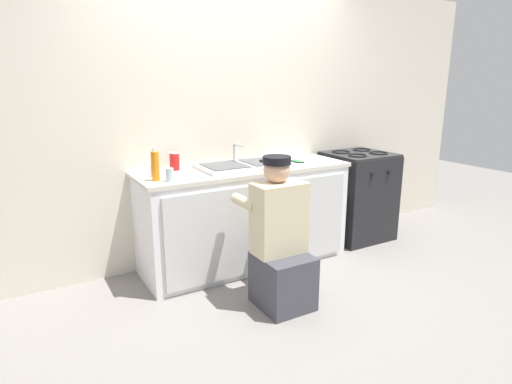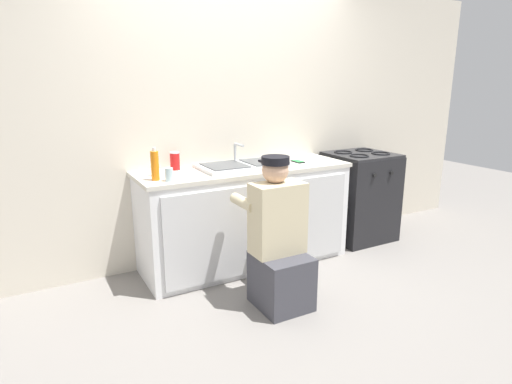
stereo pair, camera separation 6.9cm
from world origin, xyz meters
TOP-DOWN VIEW (x-y plane):
  - ground_plane at (0.00, 0.00)m, footprint 12.00×12.00m
  - back_wall at (0.00, 0.65)m, footprint 6.00×0.10m
  - counter_cabinet at (0.00, 0.29)m, footprint 1.84×0.62m
  - countertop at (0.00, 0.30)m, footprint 1.88×0.62m
  - sink_double_basin at (0.00, 0.30)m, footprint 0.80×0.44m
  - stove_range at (1.33, 0.30)m, footprint 0.63×0.62m
  - plumber_person at (-0.13, -0.48)m, footprint 0.42×0.61m
  - water_glass at (-0.74, 0.11)m, footprint 0.06×0.06m
  - soda_cup_red at (-0.56, 0.48)m, footprint 0.08×0.08m
  - cell_phone at (0.53, 0.27)m, footprint 0.07×0.14m
  - soap_bottle_orange at (-0.82, 0.18)m, footprint 0.06×0.06m
  - spice_bottle_red at (-0.79, 0.33)m, footprint 0.04×0.04m

SIDE VIEW (x-z plane):
  - ground_plane at x=0.00m, z-range 0.00..0.00m
  - counter_cabinet at x=0.00m, z-range 0.00..0.85m
  - stove_range at x=1.33m, z-range 0.00..0.91m
  - plumber_person at x=-0.13m, z-range -0.09..1.01m
  - countertop at x=0.00m, z-range 0.85..0.89m
  - cell_phone at x=0.53m, z-range 0.89..0.90m
  - sink_double_basin at x=0.00m, z-range 0.81..1.00m
  - water_glass at x=-0.74m, z-range 0.89..0.99m
  - spice_bottle_red at x=-0.79m, z-range 0.89..0.99m
  - soda_cup_red at x=-0.56m, z-range 0.89..1.04m
  - soap_bottle_orange at x=-0.82m, z-range 0.88..1.13m
  - back_wall at x=0.00m, z-range 0.00..2.50m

